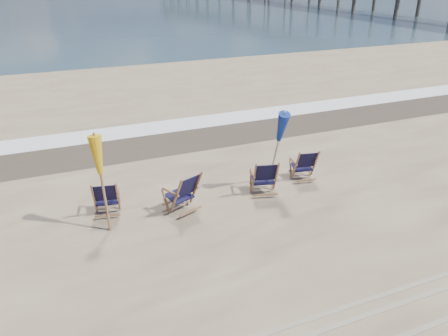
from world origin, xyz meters
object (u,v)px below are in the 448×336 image
at_px(beach_chair_0, 118,198).
at_px(umbrella_blue, 278,124).
at_px(beach_chair_3, 315,165).
at_px(beach_chair_2, 276,178).
at_px(beach_chair_1, 196,189).
at_px(umbrella_yellow, 100,161).

height_order(beach_chair_0, umbrella_blue, umbrella_blue).
bearing_deg(beach_chair_3, umbrella_blue, 2.94).
bearing_deg(beach_chair_2, umbrella_blue, -100.83).
xyz_separation_m(beach_chair_1, umbrella_blue, (2.37, 0.39, 1.23)).
height_order(beach_chair_1, umbrella_blue, umbrella_blue).
relative_size(beach_chair_3, umbrella_blue, 0.42).
bearing_deg(beach_chair_3, umbrella_yellow, 13.63).
height_order(beach_chair_0, beach_chair_3, beach_chair_3).
relative_size(beach_chair_1, umbrella_yellow, 0.50).
xyz_separation_m(beach_chair_0, umbrella_yellow, (-0.35, -0.47, 1.19)).
bearing_deg(beach_chair_0, beach_chair_2, -176.22).
height_order(beach_chair_2, beach_chair_3, beach_chair_2).
relative_size(beach_chair_2, umbrella_yellow, 0.47).
relative_size(beach_chair_0, beach_chair_2, 0.94).
bearing_deg(beach_chair_3, beach_chair_2, 24.71).
distance_m(beach_chair_1, beach_chair_2, 2.12).
distance_m(beach_chair_3, umbrella_blue, 1.74).
bearing_deg(beach_chair_2, umbrella_yellow, 14.48).
bearing_deg(umbrella_yellow, beach_chair_1, 1.46).
bearing_deg(umbrella_blue, beach_chair_0, 179.66).
height_order(beach_chair_0, umbrella_yellow, umbrella_yellow).
height_order(beach_chair_1, umbrella_yellow, umbrella_yellow).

